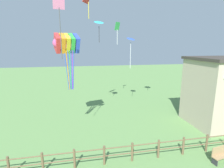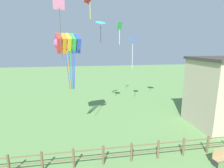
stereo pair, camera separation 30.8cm
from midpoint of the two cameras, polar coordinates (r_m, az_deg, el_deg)
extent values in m
cylinder|color=brown|center=(11.80, -29.97, -21.91)|extent=(0.14, 0.14, 1.21)
cylinder|color=brown|center=(11.33, -21.10, -22.53)|extent=(0.14, 0.14, 1.21)
cylinder|color=brown|center=(11.11, -11.62, -22.66)|extent=(0.14, 0.14, 1.21)
cylinder|color=brown|center=(11.16, -2.02, -22.21)|extent=(0.14, 0.14, 1.21)
cylinder|color=brown|center=(11.47, 7.19, -21.26)|extent=(0.14, 0.14, 1.21)
cylinder|color=brown|center=(12.02, 15.60, -19.93)|extent=(0.14, 0.14, 1.21)
cylinder|color=brown|center=(12.79, 23.00, -18.40)|extent=(0.14, 0.14, 1.21)
cylinder|color=brown|center=(13.73, 29.37, -16.84)|extent=(0.14, 0.14, 1.21)
cylinder|color=brown|center=(11.05, 2.69, -19.98)|extent=(18.98, 0.07, 0.07)
cylinder|color=brown|center=(11.32, 2.66, -22.05)|extent=(18.98, 0.07, 0.07)
cube|color=#9E7F56|center=(13.15, 33.32, -19.50)|extent=(1.49, 0.63, 0.05)
cube|color=#9E7F56|center=(13.10, 32.83, -18.05)|extent=(1.43, 0.28, 0.55)
cube|color=#2D2D33|center=(12.82, 31.30, -21.30)|extent=(0.12, 0.36, 0.40)
ellipsoid|color=#E54C8C|center=(13.99, -13.59, 12.83)|extent=(2.41, 2.01, 1.50)
cube|color=red|center=(13.85, -16.52, 12.68)|extent=(0.69, 1.55, 1.53)
cube|color=orange|center=(13.92, -15.05, 12.76)|extent=(0.69, 1.55, 1.53)
cube|color=yellow|center=(13.99, -13.59, 12.83)|extent=(0.69, 1.55, 1.53)
cube|color=green|center=(14.06, -12.15, 12.89)|extent=(0.69, 1.55, 1.53)
cube|color=blue|center=(14.15, -10.72, 12.94)|extent=(0.69, 1.55, 1.53)
cylinder|color=blue|center=(13.93, -13.63, 4.27)|extent=(0.26, 0.46, 3.08)
cylinder|color=orange|center=(13.92, -13.26, 4.29)|extent=(0.19, 0.48, 3.08)
cylinder|color=blue|center=(13.92, -12.88, 4.30)|extent=(0.12, 0.49, 3.08)
cylinder|color=green|center=(13.92, -12.52, 4.32)|extent=(0.05, 0.49, 3.08)
cylinder|color=blue|center=(13.92, -12.16, 4.34)|extent=(0.12, 0.49, 3.08)
cylinder|color=purple|center=(13.93, -11.83, 4.36)|extent=(0.19, 0.48, 3.08)
cylinder|color=blue|center=(13.94, -11.53, 4.38)|extent=(0.26, 0.46, 3.08)
cone|color=#2DB2C6|center=(16.57, -3.22, 19.56)|extent=(1.04, 1.01, 0.39)
cylinder|color=#2D2D33|center=(16.47, -3.18, 15.85)|extent=(0.05, 0.05, 1.43)
cone|color=blue|center=(19.09, 7.30, 14.48)|extent=(1.16, 1.14, 0.38)
cylinder|color=silver|center=(19.10, 7.15, 9.23)|extent=(0.05, 0.05, 2.79)
cube|color=green|center=(21.41, 2.94, 18.33)|extent=(0.71, 0.55, 0.90)
cylinder|color=white|center=(21.32, 2.90, 15.02)|extent=(0.05, 0.05, 1.74)
cube|color=pink|center=(11.16, -16.21, 24.59)|extent=(0.68, 0.38, 0.87)
cylinder|color=#4C4C51|center=(10.91, -15.63, 15.40)|extent=(0.05, 0.05, 2.86)
cylinder|color=yellow|center=(15.96, -6.57, 22.72)|extent=(0.05, 0.05, 1.33)
camera|label=1|loc=(0.15, -89.24, 0.17)|focal=28.00mm
camera|label=2|loc=(0.15, 90.76, -0.17)|focal=28.00mm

